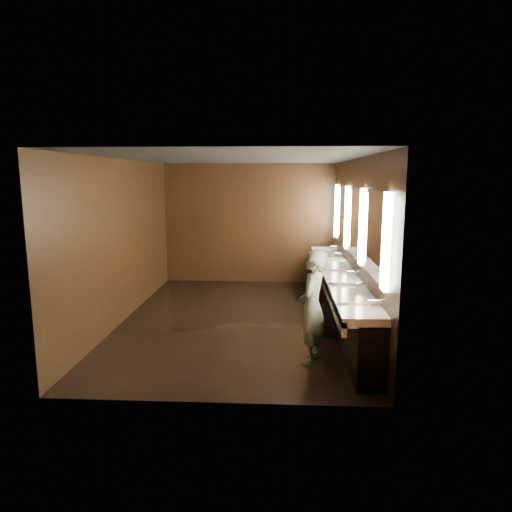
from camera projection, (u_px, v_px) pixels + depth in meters
The scene contains 10 objects.
floor at pixel (238, 320), 8.06m from camera, with size 6.00×6.00×0.00m, color black.
ceiling at pixel (237, 158), 7.58m from camera, with size 4.00×6.00×0.02m, color #2D2D2B.
wall_back at pixel (249, 224), 10.77m from camera, with size 4.00×0.02×2.80m, color black.
wall_front at pixel (211, 281), 4.87m from camera, with size 4.00×0.02×2.80m, color black.
wall_left at pixel (123, 241), 7.92m from camera, with size 0.02×6.00×2.80m, color black.
wall_right at pixel (355, 242), 7.71m from camera, with size 0.02×6.00×2.80m, color black.
sink_counter at pixel (341, 294), 7.88m from camera, with size 0.55×5.40×1.01m.
mirror_band at pixel (354, 222), 7.65m from camera, with size 0.06×5.03×1.15m.
person at pixel (312, 307), 6.12m from camera, with size 0.56×0.37×1.54m, color #8BC9CF.
trash_bin at pixel (332, 319), 7.23m from camera, with size 0.35×0.35×0.54m, color black.
Camera 1 is at (0.74, -7.72, 2.50)m, focal length 32.00 mm.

